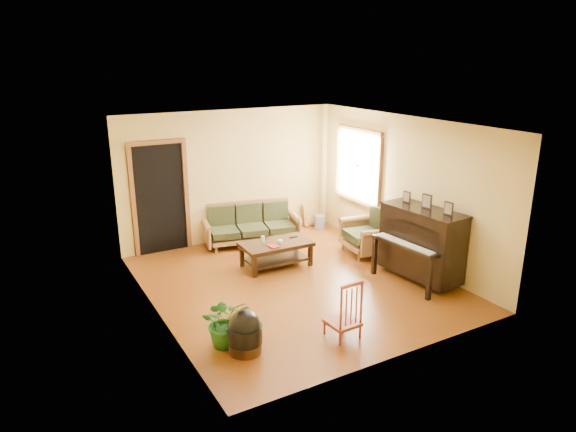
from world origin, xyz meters
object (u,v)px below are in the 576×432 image
ceramic_crock (320,221)px  potted_plant (226,321)px  armchair (366,230)px  red_chair (343,308)px  sofa (252,224)px  piano (421,245)px  coffee_table (276,254)px  footstool (245,337)px

ceramic_crock → potted_plant: size_ratio=0.41×
armchair → red_chair: (-2.14, -2.27, -0.04)m
sofa → piano: 3.38m
coffee_table → potted_plant: (-1.80, -1.98, 0.12)m
footstool → coffee_table: bearing=53.7°
sofa → footstool: size_ratio=4.24×
sofa → potted_plant: sofa is taller
armchair → potted_plant: (-3.57, -1.71, -0.12)m
piano → footstool: 3.52m
armchair → potted_plant: armchair is taller
footstool → ceramic_crock: bearing=46.4°
coffee_table → piano: (1.80, -1.68, 0.39)m
footstool → sofa: bearing=63.1°
piano → red_chair: (-2.17, -0.86, -0.20)m
sofa → armchair: armchair is taller
sofa → armchair: bearing=-31.4°
ceramic_crock → potted_plant: (-3.63, -3.40, 0.20)m
armchair → red_chair: bearing=-125.0°
armchair → piano: (0.03, -1.41, 0.16)m
potted_plant → armchair: bearing=25.6°
footstool → potted_plant: size_ratio=0.65×
piano → ceramic_crock: bearing=84.4°
sofa → potted_plant: 3.77m
ceramic_crock → footstool: bearing=-133.6°
armchair → ceramic_crock: (0.06, 1.68, -0.32)m
armchair → red_chair: size_ratio=1.09×
coffee_table → ceramic_crock: 2.32m
coffee_table → red_chair: bearing=-98.2°
red_chair → piano: bearing=18.7°
armchair → footstool: (-3.42, -1.97, -0.25)m
red_chair → sofa: bearing=79.5°
ceramic_crock → coffee_table: bearing=-142.5°
coffee_table → piano: 2.49m
piano → red_chair: 2.34m
coffee_table → ceramic_crock: bearing=37.5°
red_chair → coffee_table: bearing=78.7°
footstool → red_chair: red_chair is taller
potted_plant → piano: bearing=4.8°
sofa → ceramic_crock: (1.71, 0.16, -0.26)m
red_chair → potted_plant: 1.53m
piano → potted_plant: 3.62m
coffee_table → footstool: 2.79m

